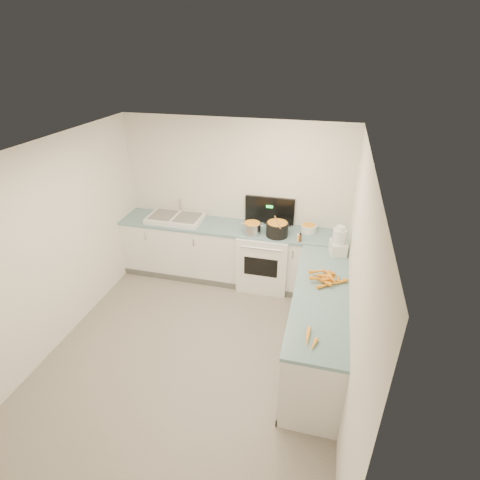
% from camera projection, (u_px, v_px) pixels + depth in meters
% --- Properties ---
extents(floor, '(3.50, 4.00, 0.00)m').
position_uv_depth(floor, '(196.00, 351.00, 4.70)').
color(floor, gray).
rests_on(floor, ground).
extents(ceiling, '(3.50, 4.00, 0.00)m').
position_uv_depth(ceiling, '(181.00, 154.00, 3.53)').
color(ceiling, white).
rests_on(ceiling, ground).
extents(wall_back, '(3.50, 0.00, 2.50)m').
position_uv_depth(wall_back, '(235.00, 200.00, 5.83)').
color(wall_back, white).
rests_on(wall_back, ground).
extents(wall_front, '(3.50, 0.00, 2.50)m').
position_uv_depth(wall_front, '(78.00, 427.00, 2.40)').
color(wall_front, white).
rests_on(wall_front, ground).
extents(wall_left, '(0.00, 4.00, 2.50)m').
position_uv_depth(wall_left, '(53.00, 247.00, 4.49)').
color(wall_left, white).
rests_on(wall_left, ground).
extents(wall_right, '(0.00, 4.00, 2.50)m').
position_uv_depth(wall_right, '(354.00, 289.00, 3.74)').
color(wall_right, white).
rests_on(wall_right, ground).
extents(counter_back, '(3.50, 0.62, 0.94)m').
position_uv_depth(counter_back, '(231.00, 253.00, 5.94)').
color(counter_back, white).
rests_on(counter_back, ground).
extents(counter_right, '(0.62, 2.20, 0.94)m').
position_uv_depth(counter_right, '(318.00, 325.00, 4.43)').
color(counter_right, white).
rests_on(counter_right, ground).
extents(stove, '(0.76, 0.65, 1.36)m').
position_uv_depth(stove, '(265.00, 257.00, 5.81)').
color(stove, white).
rests_on(stove, ground).
extents(sink, '(0.86, 0.52, 0.31)m').
position_uv_depth(sink, '(176.00, 218.00, 5.89)').
color(sink, white).
rests_on(sink, counter_back).
extents(steel_pot, '(0.30, 0.30, 0.19)m').
position_uv_depth(steel_pot, '(252.00, 229.00, 5.47)').
color(steel_pot, silver).
rests_on(steel_pot, stove).
extents(black_pot, '(0.36, 0.36, 0.23)m').
position_uv_depth(black_pot, '(277.00, 230.00, 5.40)').
color(black_pot, black).
rests_on(black_pot, stove).
extents(wooden_spoon, '(0.16, 0.40, 0.02)m').
position_uv_depth(wooden_spoon, '(278.00, 222.00, 5.34)').
color(wooden_spoon, '#AD7A47').
rests_on(wooden_spoon, black_pot).
extents(mixing_bowl, '(0.28, 0.28, 0.11)m').
position_uv_depth(mixing_bowl, '(309.00, 228.00, 5.54)').
color(mixing_bowl, white).
rests_on(mixing_bowl, counter_back).
extents(extract_bottle, '(0.04, 0.04, 0.11)m').
position_uv_depth(extract_bottle, '(300.00, 238.00, 5.26)').
color(extract_bottle, '#593319').
rests_on(extract_bottle, counter_back).
extents(spice_jar, '(0.05, 0.05, 0.09)m').
position_uv_depth(spice_jar, '(299.00, 238.00, 5.27)').
color(spice_jar, '#E5B266').
rests_on(spice_jar, counter_back).
extents(food_processor, '(0.25, 0.28, 0.40)m').
position_uv_depth(food_processor, '(339.00, 242.00, 4.90)').
color(food_processor, white).
rests_on(food_processor, counter_right).
extents(carrot_pile, '(0.47, 0.42, 0.09)m').
position_uv_depth(carrot_pile, '(327.00, 278.00, 4.40)').
color(carrot_pile, orange).
rests_on(carrot_pile, counter_right).
extents(peeled_carrots, '(0.13, 0.30, 0.04)m').
position_uv_depth(peeled_carrots, '(310.00, 339.00, 3.52)').
color(peeled_carrots, '#FF9C26').
rests_on(peeled_carrots, counter_right).
extents(peelings, '(0.23, 0.27, 0.01)m').
position_uv_depth(peelings, '(162.00, 215.00, 5.90)').
color(peelings, tan).
rests_on(peelings, sink).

